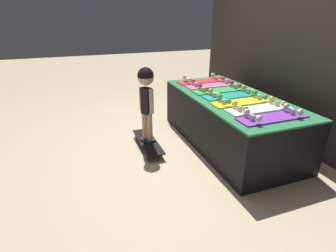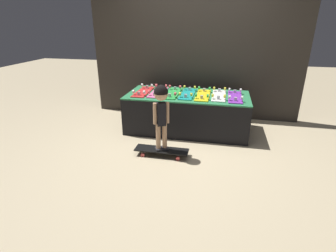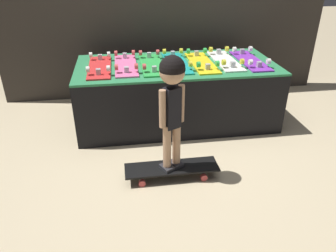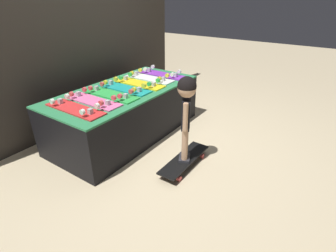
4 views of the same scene
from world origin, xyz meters
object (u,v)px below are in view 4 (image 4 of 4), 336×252
(skateboard_teal_on_rack, at_px, (125,88))
(skateboard_green_on_rack, at_px, (111,94))
(skateboard_white_on_rack, at_px, (149,78))
(child, at_px, (186,104))
(skateboard_red_on_rack, at_px, (75,108))
(skateboard_yellow_on_rack, at_px, (139,83))
(skateboard_purple_on_rack, at_px, (162,74))
(skateboard_pink_on_rack, at_px, (93,100))
(skateboard_on_floor, at_px, (184,160))

(skateboard_teal_on_rack, bearing_deg, skateboard_green_on_rack, -176.15)
(skateboard_white_on_rack, distance_m, child, 1.20)
(skateboard_red_on_rack, bearing_deg, skateboard_yellow_on_rack, -0.31)
(skateboard_purple_on_rack, relative_size, child, 0.78)
(child, bearing_deg, skateboard_red_on_rack, 91.95)
(skateboard_red_on_rack, bearing_deg, child, -60.92)
(skateboard_red_on_rack, relative_size, skateboard_pink_on_rack, 1.00)
(skateboard_green_on_rack, xyz_separation_m, skateboard_on_floor, (0.04, -0.96, -0.55))
(skateboard_red_on_rack, bearing_deg, skateboard_on_floor, -60.92)
(skateboard_red_on_rack, xyz_separation_m, skateboard_green_on_rack, (0.49, 0.00, 0.00))
(child, bearing_deg, skateboard_teal_on_rack, 51.14)
(skateboard_white_on_rack, distance_m, skateboard_on_floor, 1.32)
(skateboard_red_on_rack, bearing_deg, skateboard_purple_on_rack, -0.34)
(skateboard_red_on_rack, height_order, skateboard_white_on_rack, same)
(skateboard_purple_on_rack, height_order, skateboard_on_floor, skateboard_purple_on_rack)
(skateboard_red_on_rack, relative_size, skateboard_purple_on_rack, 1.00)
(skateboard_white_on_rack, height_order, skateboard_purple_on_rack, same)
(skateboard_purple_on_rack, bearing_deg, skateboard_yellow_on_rack, 179.58)
(child, bearing_deg, skateboard_on_floor, 0.00)
(skateboard_teal_on_rack, xyz_separation_m, skateboard_white_on_rack, (0.49, 0.01, 0.00))
(skateboard_purple_on_rack, relative_size, skateboard_on_floor, 0.95)
(child, bearing_deg, skateboard_white_on_rack, 27.64)
(skateboard_on_floor, relative_size, child, 0.82)
(skateboard_yellow_on_rack, bearing_deg, skateboard_teal_on_rack, 174.42)
(skateboard_pink_on_rack, distance_m, child, 1.02)
(skateboard_pink_on_rack, relative_size, skateboard_green_on_rack, 1.00)
(skateboard_teal_on_rack, bearing_deg, skateboard_on_floor, -101.74)
(skateboard_teal_on_rack, bearing_deg, child, -101.74)
(skateboard_pink_on_rack, height_order, skateboard_green_on_rack, same)
(skateboard_pink_on_rack, relative_size, skateboard_purple_on_rack, 1.00)
(skateboard_red_on_rack, relative_size, skateboard_green_on_rack, 1.00)
(skateboard_white_on_rack, bearing_deg, skateboard_purple_on_rack, -7.60)
(skateboard_green_on_rack, distance_m, skateboard_yellow_on_rack, 0.49)
(skateboard_red_on_rack, distance_m, skateboard_on_floor, 1.22)
(skateboard_purple_on_rack, distance_m, child, 1.33)
(skateboard_green_on_rack, xyz_separation_m, child, (0.04, -0.96, 0.09))
(skateboard_pink_on_rack, height_order, skateboard_purple_on_rack, same)
(skateboard_red_on_rack, xyz_separation_m, skateboard_white_on_rack, (1.22, 0.02, 0.00))
(skateboard_yellow_on_rack, bearing_deg, skateboard_pink_on_rack, 177.91)
(skateboard_on_floor, bearing_deg, skateboard_purple_on_rack, 45.32)
(skateboard_yellow_on_rack, bearing_deg, skateboard_green_on_rack, 179.13)
(skateboard_yellow_on_rack, xyz_separation_m, skateboard_purple_on_rack, (0.49, -0.00, 0.00))
(skateboard_yellow_on_rack, height_order, skateboard_on_floor, skateboard_yellow_on_rack)
(skateboard_white_on_rack, bearing_deg, skateboard_green_on_rack, -178.31)
(skateboard_yellow_on_rack, distance_m, skateboard_purple_on_rack, 0.49)
(skateboard_red_on_rack, distance_m, skateboard_pink_on_rack, 0.25)
(skateboard_yellow_on_rack, relative_size, skateboard_on_floor, 0.95)
(skateboard_yellow_on_rack, distance_m, skateboard_on_floor, 1.18)
(skateboard_red_on_rack, relative_size, child, 0.78)
(skateboard_pink_on_rack, bearing_deg, skateboard_on_floor, -73.64)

